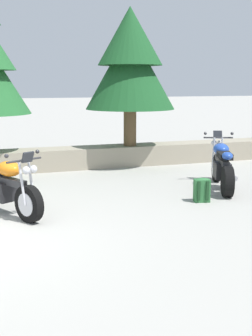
% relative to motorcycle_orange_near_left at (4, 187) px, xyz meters
% --- Properties ---
extents(motorcycle_orange_near_left, '(1.21, 1.86, 1.18)m').
position_rel_motorcycle_orange_near_left_xyz_m(motorcycle_orange_near_left, '(0.00, 0.00, 0.00)').
color(motorcycle_orange_near_left, black).
rests_on(motorcycle_orange_near_left, ground).
extents(motorcycle_blue_centre, '(1.00, 1.98, 1.18)m').
position_rel_motorcycle_orange_near_left_xyz_m(motorcycle_blue_centre, '(4.58, 0.50, 0.00)').
color(motorcycle_blue_centre, black).
rests_on(motorcycle_blue_centre, ground).
extents(rider_backpack, '(0.33, 0.31, 0.47)m').
position_rel_motorcycle_orange_near_left_xyz_m(rider_backpack, '(3.64, -0.36, -0.24)').
color(rider_backpack, '#2D6B38').
rests_on(rider_backpack, ground).
extents(pine_tree_mid_right, '(2.40, 2.40, 3.68)m').
position_rel_motorcycle_orange_near_left_xyz_m(pine_tree_mid_right, '(3.57, 3.67, 2.34)').
color(pine_tree_mid_right, brown).
rests_on(pine_tree_mid_right, stone_wall).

